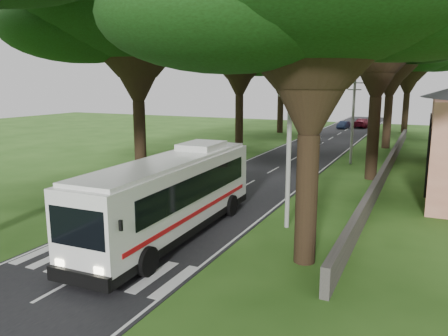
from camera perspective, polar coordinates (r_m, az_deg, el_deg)
The scene contains 18 objects.
ground at distance 20.57m, azimuth -12.12°, elevation -10.33°, with size 140.00×140.00×0.00m, color #264A15.
road at distance 42.48m, azimuth 8.63°, elevation 0.92°, with size 8.00×120.00×0.04m, color black.
crosswalk at distance 19.15m, azimuth -15.80°, elevation -12.18°, with size 8.00×3.00×0.01m, color silver.
property_wall at distance 39.82m, azimuth 20.73°, elevation 0.50°, with size 0.35×50.00×1.20m, color #383533.
pole_near at distance 22.29m, azimuth 8.47°, elevation 2.59°, with size 1.60×0.24×8.00m.
pole_mid at distance 41.74m, azimuth 16.49°, elevation 6.18°, with size 1.60×0.24×8.00m.
pole_far at distance 61.54m, azimuth 19.40°, elevation 7.45°, with size 1.60×0.24×8.00m.
tree_l_mida at distance 33.93m, azimuth -11.50°, elevation 19.06°, with size 16.19×16.19×15.77m.
tree_l_midb at distance 49.32m, azimuth 2.07°, elevation 16.71°, with size 15.17×15.17×15.59m.
tree_l_far at distance 66.43m, azimuth 7.54°, elevation 14.40°, with size 13.72×13.72×14.41m.
tree_r_mida at distance 35.75m, azimuth 19.90°, elevation 19.24°, with size 12.69×12.69×15.81m.
tree_r_midb at distance 53.50m, azimuth 21.22°, elevation 15.25°, with size 13.36×13.36×14.98m.
tree_r_far at distance 71.34m, azimuth 23.14°, elevation 13.74°, with size 15.05×15.05×15.08m.
coach_bus at distance 21.39m, azimuth -6.72°, elevation -3.43°, with size 3.41×13.26×3.89m.
distant_car_a at distance 56.25m, azimuth 11.86°, elevation 3.93°, with size 1.42×3.54×1.21m, color #AFAFB4.
distant_car_b at distance 74.23m, azimuth 15.33°, elevation 5.45°, with size 1.26×3.61×1.19m, color navy.
distant_car_c at distance 77.05m, azimuth 17.70°, elevation 5.64°, with size 2.13×5.23×1.52m, color maroon.
pedestrian at distance 33.58m, azimuth -5.63°, elevation -0.09°, with size 0.69×0.45×1.89m, color black.
Camera 1 is at (11.79, -15.13, 7.43)m, focal length 35.00 mm.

